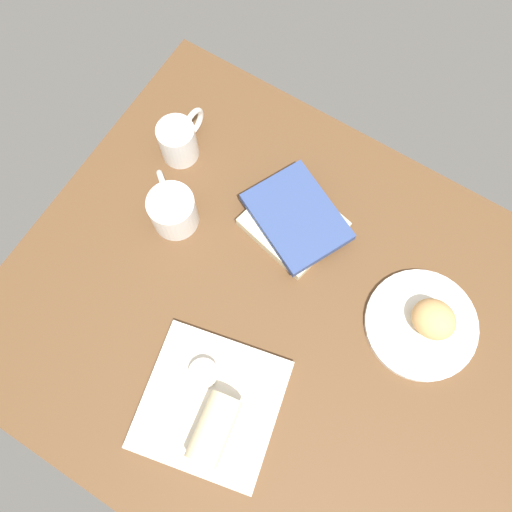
# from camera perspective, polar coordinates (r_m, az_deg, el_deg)

# --- Properties ---
(dining_table) EXTENTS (1.10, 0.90, 0.04)m
(dining_table) POSITION_cam_1_polar(r_m,az_deg,el_deg) (1.07, 3.17, -7.21)
(dining_table) COLOR brown
(dining_table) RESTS_ON ground
(round_plate) EXTENTS (0.22, 0.22, 0.01)m
(round_plate) POSITION_cam_1_polar(r_m,az_deg,el_deg) (1.09, 17.25, -7.00)
(round_plate) COLOR white
(round_plate) RESTS_ON dining_table
(scone_pastry) EXTENTS (0.09, 0.09, 0.06)m
(scone_pastry) POSITION_cam_1_polar(r_m,az_deg,el_deg) (1.06, 18.48, -6.43)
(scone_pastry) COLOR tan
(scone_pastry) RESTS_ON round_plate
(square_plate) EXTENTS (0.30, 0.30, 0.02)m
(square_plate) POSITION_cam_1_polar(r_m,az_deg,el_deg) (1.03, -4.88, -15.51)
(square_plate) COLOR silver
(square_plate) RESTS_ON dining_table
(sauce_cup) EXTENTS (0.05, 0.05, 0.02)m
(sauce_cup) POSITION_cam_1_polar(r_m,az_deg,el_deg) (1.01, -5.64, -12.39)
(sauce_cup) COLOR silver
(sauce_cup) RESTS_ON square_plate
(breakfast_wrap) EXTENTS (0.08, 0.13, 0.06)m
(breakfast_wrap) POSITION_cam_1_polar(r_m,az_deg,el_deg) (0.99, -4.51, -17.93)
(breakfast_wrap) COLOR beige
(breakfast_wrap) RESTS_ON square_plate
(book_stack) EXTENTS (0.24, 0.22, 0.05)m
(book_stack) POSITION_cam_1_polar(r_m,az_deg,el_deg) (1.09, 4.19, 3.82)
(book_stack) COLOR beige
(book_stack) RESTS_ON dining_table
(coffee_mug) EXTENTS (0.08, 0.13, 0.09)m
(coffee_mug) POSITION_cam_1_polar(r_m,az_deg,el_deg) (1.15, -8.22, 12.18)
(coffee_mug) COLOR white
(coffee_mug) RESTS_ON dining_table
(second_mug) EXTENTS (0.13, 0.11, 0.09)m
(second_mug) POSITION_cam_1_polar(r_m,az_deg,el_deg) (1.08, -8.91, 4.92)
(second_mug) COLOR white
(second_mug) RESTS_ON dining_table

